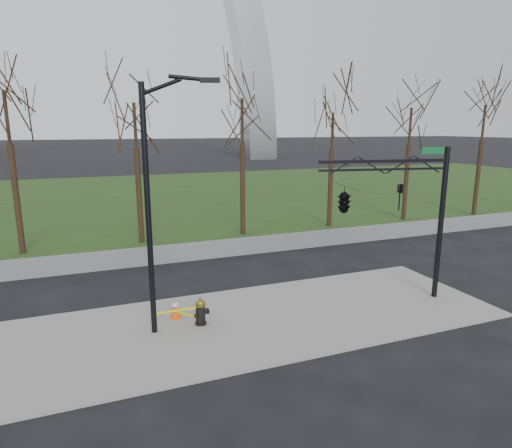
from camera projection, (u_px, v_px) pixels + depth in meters
name	position (u px, v px, depth m)	size (l,w,h in m)	color
ground	(250.00, 322.00, 15.37)	(500.00, 500.00, 0.00)	black
sidewalk	(250.00, 321.00, 15.36)	(18.00, 6.00, 0.10)	gray
grass_strip	(142.00, 197.00, 42.65)	(120.00, 40.00, 0.06)	#243714
guardrail	(196.00, 251.00, 22.55)	(60.00, 0.30, 0.90)	#59595B
tree_row	(243.00, 161.00, 26.72)	(54.13, 4.00, 9.30)	black
fire_hydrant	(201.00, 312.00, 14.93)	(0.60, 0.40, 0.96)	black
traffic_cone	(175.00, 308.00, 15.45)	(0.42, 0.42, 0.70)	#EC500C
street_light	(155.00, 194.00, 13.48)	(2.32, 0.90, 8.21)	black
traffic_signal_mast	(364.00, 199.00, 15.99)	(5.04, 2.54, 6.00)	black
caution_tape	(182.00, 312.00, 14.85)	(1.57, 0.84, 0.48)	yellow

